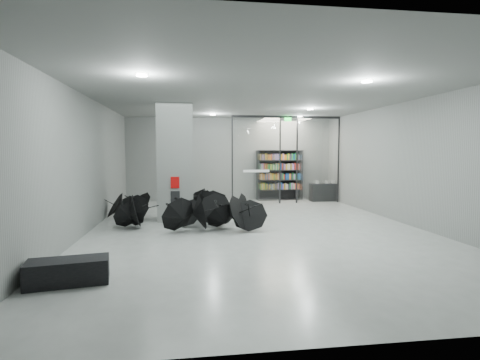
{
  "coord_description": "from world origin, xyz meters",
  "views": [
    {
      "loc": [
        -2.04,
        -11.16,
        2.36
      ],
      "look_at": [
        -0.3,
        1.5,
        1.4
      ],
      "focal_mm": 27.93,
      "sensor_mm": 36.0,
      "label": 1
    }
  ],
  "objects": [
    {
      "name": "info_panel",
      "position": [
        -2.5,
        1.38,
        0.85
      ],
      "size": [
        0.3,
        0.03,
        0.42
      ],
      "primitive_type": "cube",
      "color": "black",
      "rests_on": "column"
    },
    {
      "name": "fire_cabinet",
      "position": [
        -2.5,
        1.38,
        1.35
      ],
      "size": [
        0.28,
        0.04,
        0.38
      ],
      "primitive_type": "cube",
      "color": "#A50A07",
      "rests_on": "column"
    },
    {
      "name": "exit_sign",
      "position": [
        2.4,
        5.3,
        3.82
      ],
      "size": [
        0.3,
        0.06,
        0.15
      ],
      "primitive_type": "cube",
      "color": "#0CE533",
      "rests_on": "room"
    },
    {
      "name": "umbrella_cluster",
      "position": [
        -2.01,
        1.15,
        0.33
      ],
      "size": [
        5.63,
        4.4,
        1.34
      ],
      "color": "black",
      "rests_on": "ground"
    },
    {
      "name": "glass_partition",
      "position": [
        2.39,
        5.5,
        2.18
      ],
      "size": [
        5.06,
        0.08,
        4.0
      ],
      "color": "silver",
      "rests_on": "ground"
    },
    {
      "name": "bookshelf",
      "position": [
        2.4,
        6.75,
        1.23
      ],
      "size": [
        2.25,
        0.57,
        2.45
      ],
      "primitive_type": null,
      "rotation": [
        0.0,
        0.0,
        0.05
      ],
      "color": "black",
      "rests_on": "ground"
    },
    {
      "name": "bench",
      "position": [
        -4.21,
        -4.26,
        0.22
      ],
      "size": [
        1.47,
        0.82,
        0.44
      ],
      "primitive_type": "cube",
      "rotation": [
        0.0,
        0.0,
        0.17
      ],
      "color": "black",
      "rests_on": "ground"
    },
    {
      "name": "column",
      "position": [
        -2.5,
        2.0,
        2.0
      ],
      "size": [
        1.2,
        1.2,
        4.0
      ],
      "primitive_type": "cube",
      "color": "slate",
      "rests_on": "ground"
    },
    {
      "name": "shop_counter",
      "position": [
        4.45,
        6.02,
        0.42
      ],
      "size": [
        1.42,
        0.6,
        0.84
      ],
      "primitive_type": "cube",
      "rotation": [
        0.0,
        0.0,
        0.03
      ],
      "color": "black",
      "rests_on": "ground"
    },
    {
      "name": "room",
      "position": [
        0.0,
        0.0,
        2.84
      ],
      "size": [
        14.0,
        14.02,
        4.01
      ],
      "color": "gray",
      "rests_on": "ground"
    }
  ]
}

